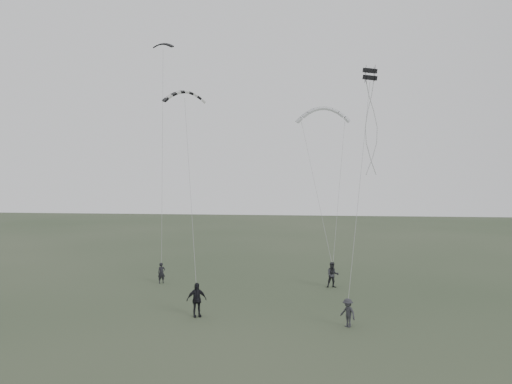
# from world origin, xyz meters

# --- Properties ---
(ground) EXTENTS (140.00, 140.00, 0.00)m
(ground) POSITION_xyz_m (0.00, 0.00, 0.00)
(ground) COLOR #314129
(ground) RESTS_ON ground
(flyer_left) EXTENTS (0.66, 0.61, 1.52)m
(flyer_left) POSITION_xyz_m (-6.08, 6.83, 0.76)
(flyer_left) COLOR black
(flyer_left) RESTS_ON ground
(flyer_right) EXTENTS (0.97, 0.80, 1.82)m
(flyer_right) POSITION_xyz_m (6.50, 6.82, 0.91)
(flyer_right) COLOR #27272C
(flyer_right) RESTS_ON ground
(flyer_center) EXTENTS (1.23, 0.92, 1.94)m
(flyer_center) POSITION_xyz_m (-1.45, -1.44, 0.97)
(flyer_center) COLOR black
(flyer_center) RESTS_ON ground
(flyer_far) EXTENTS (1.08, 1.10, 1.51)m
(flyer_far) POSITION_xyz_m (6.95, -2.39, 0.76)
(flyer_far) COLOR #2B2B30
(flyer_far) RESTS_ON ground
(kite_dark_small) EXTENTS (1.67, 0.72, 0.67)m
(kite_dark_small) POSITION_xyz_m (-7.16, 11.10, 18.75)
(kite_dark_small) COLOR black
(kite_dark_small) RESTS_ON flyer_left
(kite_pale_large) EXTENTS (4.57, 1.57, 2.04)m
(kite_pale_large) POSITION_xyz_m (5.89, 13.85, 13.68)
(kite_pale_large) COLOR #B8BBBE
(kite_pale_large) RESTS_ON flyer_right
(kite_striped) EXTENTS (3.26, 2.13, 1.37)m
(kite_striped) POSITION_xyz_m (-4.23, 6.75, 14.08)
(kite_striped) COLOR black
(kite_striped) RESTS_ON flyer_center
(kite_box) EXTENTS (0.99, 1.02, 0.84)m
(kite_box) POSITION_xyz_m (8.63, 3.38, 14.40)
(kite_box) COLOR black
(kite_box) RESTS_ON flyer_far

